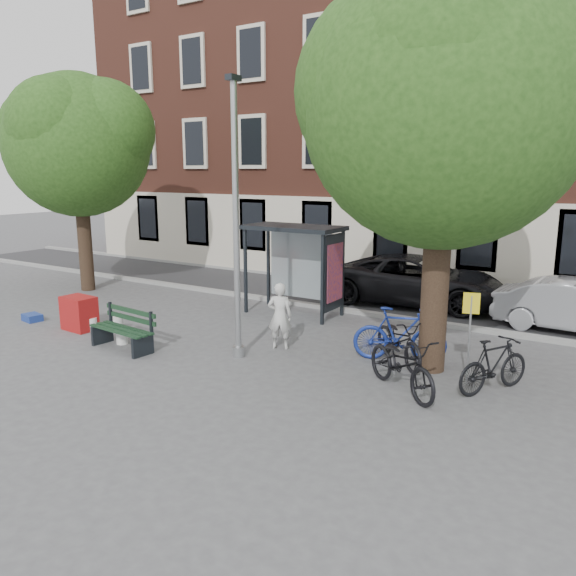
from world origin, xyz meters
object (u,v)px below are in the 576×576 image
(bus_shelter, at_px, (307,250))
(notice_sign, at_px, (470,319))
(bike_c, at_px, (399,340))
(bike_d, at_px, (494,365))
(car_dark, at_px, (417,280))
(red_stand, at_px, (79,313))
(painter, at_px, (280,316))
(bench, at_px, (123,331))
(bike_a, at_px, (402,364))
(lamppost, at_px, (236,235))
(bike_b, at_px, (400,335))

(bus_shelter, xyz_separation_m, notice_sign, (5.46, -2.98, -0.59))
(bike_c, xyz_separation_m, bike_d, (2.13, -0.58, 0.00))
(bike_d, height_order, car_dark, car_dark)
(bike_c, bearing_deg, red_stand, 145.44)
(bus_shelter, height_order, painter, bus_shelter)
(bus_shelter, relative_size, bench, 1.52)
(painter, height_order, bench, painter)
(red_stand, bearing_deg, bike_a, 3.05)
(lamppost, height_order, bench, lamppost)
(bench, xyz_separation_m, notice_sign, (7.50, 2.13, 0.89))
(bike_a, xyz_separation_m, red_stand, (-8.84, -0.47, -0.12))
(bike_d, xyz_separation_m, red_stand, (-10.32, -1.43, -0.09))
(bench, bearing_deg, painter, 38.32)
(car_dark, distance_m, red_stand, 10.10)
(car_dark, xyz_separation_m, red_stand, (-6.60, -7.64, -0.32))
(bike_a, bearing_deg, notice_sign, -3.08)
(bus_shelter, bearing_deg, bike_c, -33.79)
(bench, distance_m, car_dark, 9.23)
(bike_a, bearing_deg, bench, 134.60)
(red_stand, relative_size, notice_sign, 0.49)
(lamppost, bearing_deg, car_dark, 76.86)
(painter, distance_m, bike_d, 4.92)
(bike_d, bearing_deg, lamppost, 39.41)
(lamppost, relative_size, notice_sign, 3.31)
(bike_a, bearing_deg, bike_d, -20.96)
(bench, distance_m, notice_sign, 7.85)
(bus_shelter, bearing_deg, bike_b, -32.66)
(bus_shelter, relative_size, bike_c, 1.41)
(bike_d, bearing_deg, bus_shelter, 1.73)
(bike_d, bearing_deg, car_dark, -29.48)
(lamppost, height_order, car_dark, lamppost)
(lamppost, xyz_separation_m, notice_sign, (4.85, 1.13, -1.46))
(car_dark, bearing_deg, bench, 147.14)
(bench, relative_size, bike_b, 0.92)
(notice_sign, bearing_deg, lamppost, 176.31)
(lamppost, distance_m, bus_shelter, 4.24)
(bus_shelter, xyz_separation_m, painter, (1.09, -3.11, -1.12))
(bike_a, bearing_deg, red_stand, 129.12)
(painter, relative_size, bike_d, 0.90)
(lamppost, bearing_deg, bike_a, -0.32)
(bus_shelter, bearing_deg, car_dark, 53.18)
(lamppost, height_order, red_stand, lamppost)
(bike_c, bearing_deg, bike_d, -63.46)
(bench, height_order, bike_b, bike_b)
(bike_c, xyz_separation_m, red_stand, (-8.19, -2.01, -0.08))
(bus_shelter, height_order, bike_d, bus_shelter)
(bike_b, relative_size, bike_c, 1.01)
(lamppost, distance_m, notice_sign, 5.19)
(bus_shelter, xyz_separation_m, bike_b, (3.83, -2.45, -1.30))
(car_dark, bearing_deg, bus_shelter, 138.22)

